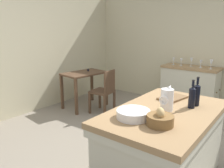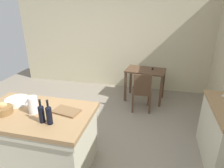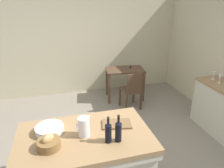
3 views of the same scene
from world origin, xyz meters
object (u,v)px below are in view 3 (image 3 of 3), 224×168
at_px(writing_desk, 125,74).
at_px(wine_glass_far_right, 214,74).
at_px(pitcher, 84,127).
at_px(wooden_chair, 132,89).
at_px(wash_bowl, 50,129).
at_px(wine_bottle_dark, 118,131).
at_px(island_table, 86,162).
at_px(wine_bottle_amber, 108,132).
at_px(side_cabinet, 223,110).
at_px(bread_basket, 49,143).
at_px(cutting_board, 117,124).
at_px(wine_glass_right, 220,77).

distance_m(writing_desk, wine_glass_far_right, 1.95).
relative_size(writing_desk, pitcher, 3.51).
bearing_deg(wooden_chair, pitcher, -124.31).
xyz_separation_m(wash_bowl, wine_bottle_dark, (0.73, -0.36, 0.09)).
relative_size(island_table, writing_desk, 1.60).
bearing_deg(wine_glass_far_right, wine_bottle_amber, -152.90).
distance_m(side_cabinet, wash_bowl, 3.05).
relative_size(bread_basket, wine_bottle_dark, 0.74).
relative_size(writing_desk, bread_basket, 4.00).
bearing_deg(wine_bottle_amber, cutting_board, 58.13).
bearing_deg(writing_desk, pitcher, -118.07).
relative_size(side_cabinet, writing_desk, 1.20).
bearing_deg(side_cabinet, island_table, -166.34).
bearing_deg(wine_bottle_dark, wine_glass_right, 24.99).
xyz_separation_m(writing_desk, wine_glass_right, (1.26, -1.61, 0.37)).
bearing_deg(wooden_chair, side_cabinet, -43.74).
distance_m(pitcher, wine_bottle_dark, 0.40).
xyz_separation_m(pitcher, wine_glass_far_right, (2.58, 1.02, 0.03)).
xyz_separation_m(wine_bottle_dark, wine_bottle_amber, (-0.11, 0.01, -0.01)).
relative_size(bread_basket, wine_glass_far_right, 1.56).
bearing_deg(island_table, wine_bottle_dark, -30.12).
bearing_deg(bread_basket, wash_bowl, 89.91).
xyz_separation_m(wine_bottle_dark, wine_glass_right, (2.22, 1.04, 0.02)).
xyz_separation_m(bread_basket, wine_glass_right, (2.95, 0.96, 0.10)).
distance_m(writing_desk, wine_bottle_amber, 2.87).
bearing_deg(wine_bottle_amber, bread_basket, 174.06).
bearing_deg(cutting_board, island_table, -166.18).
xyz_separation_m(bread_basket, wine_bottle_amber, (0.62, -0.06, 0.07)).
relative_size(cutting_board, wine_glass_far_right, 2.29).
xyz_separation_m(wooden_chair, wash_bowl, (-1.67, -1.72, 0.42)).
distance_m(cutting_board, wine_bottle_dark, 0.33).
distance_m(wooden_chair, wine_bottle_amber, 2.37).
xyz_separation_m(side_cabinet, wash_bowl, (-2.98, -0.47, 0.44)).
xyz_separation_m(wine_bottle_dark, wine_glass_far_right, (2.24, 1.21, 0.02)).
height_order(wooden_chair, wine_glass_right, wine_glass_right).
xyz_separation_m(wine_bottle_amber, wine_glass_right, (2.33, 1.02, 0.03)).
relative_size(bread_basket, wine_glass_right, 1.55).
bearing_deg(wash_bowl, wine_bottle_amber, -29.03).
bearing_deg(writing_desk, wine_bottle_amber, -112.14).
distance_m(wooden_chair, bread_basket, 2.64).
bearing_deg(wine_bottle_dark, bread_basket, 173.95).
height_order(pitcher, wine_glass_right, pitcher).
distance_m(wooden_chair, wash_bowl, 2.44).
bearing_deg(writing_desk, side_cabinet, -54.82).
xyz_separation_m(writing_desk, pitcher, (-1.31, -2.46, 0.34)).
xyz_separation_m(wooden_chair, wine_bottle_dark, (-0.94, -2.08, 0.51)).
bearing_deg(writing_desk, wooden_chair, -92.26).
bearing_deg(island_table, bread_basket, -162.43).
bearing_deg(wine_glass_far_right, wine_bottle_dark, -151.52).
bearing_deg(side_cabinet, wash_bowl, -170.99).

